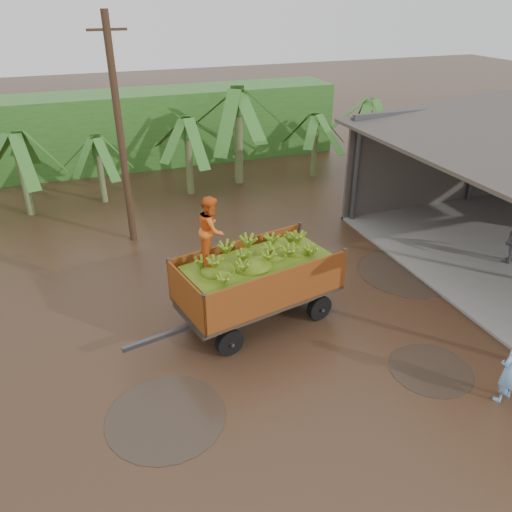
{
  "coord_description": "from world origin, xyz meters",
  "views": [
    {
      "loc": [
        -4.5,
        -9.86,
        8.03
      ],
      "look_at": [
        -0.36,
        1.26,
        1.68
      ],
      "focal_mm": 35.0,
      "sensor_mm": 36.0,
      "label": 1
    }
  ],
  "objects": [
    {
      "name": "ground",
      "position": [
        0.0,
        0.0,
        0.0
      ],
      "size": [
        100.0,
        100.0,
        0.0
      ],
      "primitive_type": "plane",
      "color": "black",
      "rests_on": "ground"
    },
    {
      "name": "hedge_north",
      "position": [
        -2.0,
        16.0,
        1.8
      ],
      "size": [
        22.0,
        3.0,
        3.6
      ],
      "primitive_type": "cube",
      "color": "#2D661E",
      "rests_on": "ground"
    },
    {
      "name": "banana_trailer",
      "position": [
        -0.53,
        0.77,
        1.32
      ],
      "size": [
        6.02,
        2.89,
        3.69
      ],
      "rotation": [
        0.0,
        0.0,
        0.21
      ],
      "color": "#B7561A",
      "rests_on": "ground"
    },
    {
      "name": "man_blue",
      "position": [
        3.5,
        -4.01,
        0.84
      ],
      "size": [
        0.69,
        0.53,
        1.68
      ],
      "primitive_type": "imported",
      "rotation": [
        0.0,
        0.0,
        3.37
      ],
      "color": "#7EB0E7",
      "rests_on": "ground"
    },
    {
      "name": "utility_pole",
      "position": [
        -2.99,
        6.99,
        3.83
      ],
      "size": [
        1.2,
        0.24,
        7.54
      ],
      "color": "#47301E",
      "rests_on": "ground"
    },
    {
      "name": "banana_plants",
      "position": [
        -5.27,
        6.17,
        1.82
      ],
      "size": [
        24.72,
        20.54,
        4.31
      ],
      "color": "#2D661E",
      "rests_on": "ground"
    }
  ]
}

